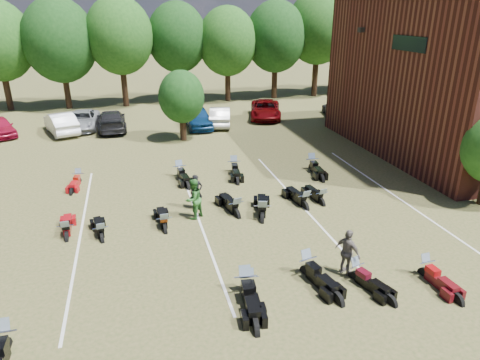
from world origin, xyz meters
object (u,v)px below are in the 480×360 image
object	(u,v)px
car_0	(0,127)
person_grey	(348,252)
car_4	(198,118)
motorcycle_3	(307,275)
motorcycle_7	(67,239)
person_green	(193,199)
person_black	(196,192)
motorcycle_0	(7,351)

from	to	relation	value
car_0	person_grey	bearing A→B (deg)	-79.05
car_0	car_4	size ratio (longest dim) A/B	0.88
motorcycle_3	motorcycle_7	distance (m)	9.77
person_grey	car_0	bearing A→B (deg)	10.09
car_4	person_green	distance (m)	15.90
car_0	person_black	distance (m)	19.98
person_green	motorcycle_0	world-z (taller)	person_green
motorcycle_0	motorcycle_3	world-z (taller)	motorcycle_0
car_4	person_grey	world-z (taller)	person_grey
motorcycle_3	motorcycle_0	bearing A→B (deg)	176.14
motorcycle_3	person_grey	bearing A→B (deg)	-23.70
motorcycle_3	motorcycle_7	xyz separation A→B (m)	(-8.50, 4.83, 0.00)
person_grey	person_black	bearing A→B (deg)	6.90
motorcycle_7	motorcycle_0	bearing A→B (deg)	78.53
person_black	motorcycle_0	xyz separation A→B (m)	(-6.51, -7.69, -0.84)
motorcycle_3	car_0	bearing A→B (deg)	111.85
motorcycle_3	motorcycle_7	bearing A→B (deg)	138.37
car_0	motorcycle_7	world-z (taller)	car_0
person_black	person_green	size ratio (longest dim) A/B	0.90
person_black	motorcycle_0	world-z (taller)	person_black
motorcycle_7	car_0	bearing A→B (deg)	-72.88
motorcycle_0	person_black	bearing A→B (deg)	49.70
motorcycle_0	car_4	bearing A→B (deg)	68.08
car_4	motorcycle_3	distance (m)	21.08
car_0	motorcycle_7	bearing A→B (deg)	-94.63
car_0	motorcycle_0	distance (m)	24.27
person_black	motorcycle_3	distance (m)	7.02
car_4	motorcycle_7	xyz separation A→B (m)	(-8.10, -16.23, -0.80)
car_4	person_green	size ratio (longest dim) A/B	2.52
car_0	motorcycle_3	bearing A→B (deg)	-81.05
person_black	person_green	xyz separation A→B (m)	(-0.28, -0.94, 0.09)
person_green	motorcycle_3	xyz separation A→B (m)	(3.17, -5.41, -0.93)
car_0	person_green	bearing A→B (deg)	-79.98
car_4	person_grey	bearing A→B (deg)	-84.97
car_4	person_black	bearing A→B (deg)	-99.28
car_0	person_black	bearing A→B (deg)	-77.79
person_black	car_0	bearing A→B (deg)	112.38
person_grey	motorcycle_7	xyz separation A→B (m)	(-9.86, 5.11, -0.87)
car_4	motorcycle_0	world-z (taller)	car_4
car_0	motorcycle_3	distance (m)	26.83
person_grey	motorcycle_3	distance (m)	1.64
car_4	motorcycle_7	world-z (taller)	car_4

